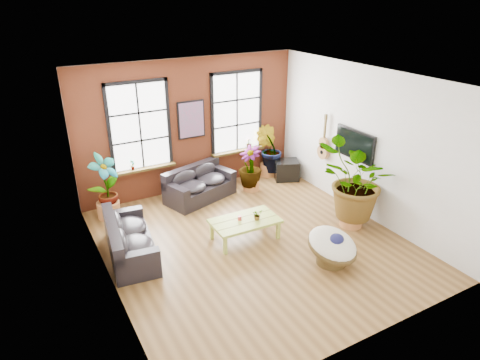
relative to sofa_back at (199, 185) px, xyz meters
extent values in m
cube|color=brown|center=(0.13, -2.58, -0.39)|extent=(6.00, 6.50, 0.02)
cube|color=white|center=(0.13, -2.58, 3.13)|extent=(6.00, 6.50, 0.02)
cube|color=#4F2012|center=(0.13, 0.68, 1.37)|extent=(6.00, 0.02, 3.50)
cube|color=silver|center=(0.13, -5.84, 1.37)|extent=(6.00, 0.02, 3.50)
cube|color=silver|center=(-2.88, -2.58, 1.37)|extent=(0.02, 6.50, 3.50)
cube|color=silver|center=(3.14, -2.58, 1.37)|extent=(0.02, 6.50, 3.50)
cube|color=white|center=(-1.22, 0.62, 1.57)|extent=(1.40, 0.02, 2.10)
cube|color=#413111|center=(-1.22, 0.55, 0.49)|extent=(1.60, 0.22, 0.06)
cube|color=white|center=(1.48, 0.62, 1.57)|extent=(1.40, 0.02, 2.10)
cube|color=#413111|center=(1.48, 0.55, 0.49)|extent=(1.60, 0.22, 0.06)
cube|color=black|center=(0.02, -0.05, -0.17)|extent=(1.99, 1.38, 0.41)
cube|color=black|center=(-0.08, 0.27, 0.25)|extent=(1.79, 0.75, 0.42)
cube|color=black|center=(-0.75, -0.29, 0.14)|extent=(0.47, 0.91, 0.22)
cube|color=black|center=(0.78, 0.19, 0.14)|extent=(0.47, 0.91, 0.22)
ellipsoid|color=black|center=(-0.30, -0.20, 0.09)|extent=(0.95, 0.93, 0.24)
ellipsoid|color=black|center=(-0.37, 0.04, 0.25)|extent=(0.80, 0.45, 0.40)
ellipsoid|color=black|center=(0.36, 0.00, 0.09)|extent=(0.95, 0.93, 0.24)
ellipsoid|color=black|center=(0.28, 0.25, 0.25)|extent=(0.80, 0.45, 0.40)
cube|color=black|center=(-2.30, -1.75, -0.18)|extent=(1.08, 2.09, 0.39)
cube|color=black|center=(-2.62, -1.71, 0.22)|extent=(0.45, 2.02, 0.40)
cube|color=black|center=(-2.41, -2.65, 0.12)|extent=(0.86, 0.31, 0.21)
cube|color=black|center=(-2.19, -0.86, 0.12)|extent=(0.86, 0.31, 0.21)
ellipsoid|color=black|center=(-2.31, -2.15, 0.07)|extent=(0.81, 0.96, 0.22)
ellipsoid|color=black|center=(-2.55, -2.12, 0.22)|extent=(0.33, 0.90, 0.39)
ellipsoid|color=black|center=(-2.21, -1.36, 0.07)|extent=(0.81, 0.96, 0.22)
ellipsoid|color=black|center=(-2.45, -1.33, 0.22)|extent=(0.33, 0.90, 0.39)
cube|color=#A8BE44|center=(0.05, -2.34, 0.06)|extent=(1.47, 0.86, 0.06)
cube|color=#413111|center=(0.05, -2.48, 0.09)|extent=(1.46, 0.04, 0.00)
cube|color=#413111|center=(0.05, -2.20, 0.09)|extent=(1.46, 0.04, 0.00)
cube|color=#A8BE44|center=(-0.60, -2.66, -0.17)|extent=(0.07, 0.07, 0.41)
cube|color=#A8BE44|center=(0.69, -2.69, -0.17)|extent=(0.07, 0.07, 0.41)
cube|color=#A8BE44|center=(-0.59, -2.00, -0.17)|extent=(0.07, 0.07, 0.41)
cube|color=#A8BE44|center=(0.70, -2.02, -0.17)|extent=(0.07, 0.07, 0.41)
cylinder|color=#DD373C|center=(-0.05, -2.29, 0.14)|extent=(0.08, 0.08, 0.09)
cylinder|color=brown|center=(1.10, -3.97, -0.26)|extent=(0.76, 0.76, 0.23)
torus|color=brown|center=(1.10, -3.97, 0.01)|extent=(1.31, 1.31, 0.46)
ellipsoid|color=white|center=(1.10, -3.97, 0.07)|extent=(1.29, 1.32, 0.63)
ellipsoid|color=#161744|center=(1.12, -4.02, 0.19)|extent=(0.48, 0.43, 0.18)
cube|color=black|center=(0.13, 0.61, 1.57)|extent=(0.74, 0.04, 0.98)
cube|color=#0C7F8C|center=(0.13, 0.58, 1.57)|extent=(0.66, 0.02, 0.90)
cube|color=black|center=(3.08, -2.28, 1.27)|extent=(0.06, 1.25, 0.72)
cube|color=black|center=(3.04, -2.28, 1.27)|extent=(0.01, 1.15, 0.62)
cylinder|color=#B27F4C|center=(3.03, -1.23, 0.75)|extent=(0.09, 0.38, 0.38)
cylinder|color=#B27F4C|center=(3.03, -1.23, 1.00)|extent=(0.09, 0.30, 0.30)
cylinder|color=black|center=(3.02, -1.23, 0.75)|extent=(0.09, 0.11, 0.11)
cube|color=#413111|center=(3.03, -1.23, 1.37)|extent=(0.04, 0.05, 0.55)
cube|color=#413111|center=(3.03, -1.23, 1.69)|extent=(0.06, 0.06, 0.14)
cube|color=black|center=(2.70, -0.10, -0.10)|extent=(0.84, 0.78, 0.56)
cylinder|color=#B9723C|center=(-2.31, 0.11, -0.18)|extent=(0.57, 0.57, 0.39)
cylinder|color=#B9723C|center=(2.41, 0.39, -0.20)|extent=(0.52, 0.52, 0.36)
cylinder|color=#B9723C|center=(2.47, -3.04, -0.19)|extent=(0.53, 0.53, 0.37)
cylinder|color=#B9723C|center=(1.44, -0.23, -0.22)|extent=(0.47, 0.47, 0.32)
imported|color=#214713|center=(-2.30, 0.09, 0.51)|extent=(0.93, 0.86, 1.47)
imported|color=#214713|center=(2.37, 0.36, 0.45)|extent=(0.95, 0.93, 1.34)
imported|color=#214713|center=(2.50, -3.03, 0.71)|extent=(1.93, 1.76, 1.84)
imported|color=#214713|center=(1.41, -0.23, 0.32)|extent=(0.76, 0.76, 1.11)
imported|color=#214713|center=(0.28, -2.46, 0.21)|extent=(0.24, 0.22, 0.24)
imported|color=#214713|center=(-1.52, 0.55, 0.66)|extent=(0.17, 0.17, 0.27)
imported|color=#214713|center=(1.83, 0.55, 0.66)|extent=(0.19, 0.19, 0.27)
camera|label=1|loc=(-3.97, -9.33, 4.63)|focal=32.00mm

